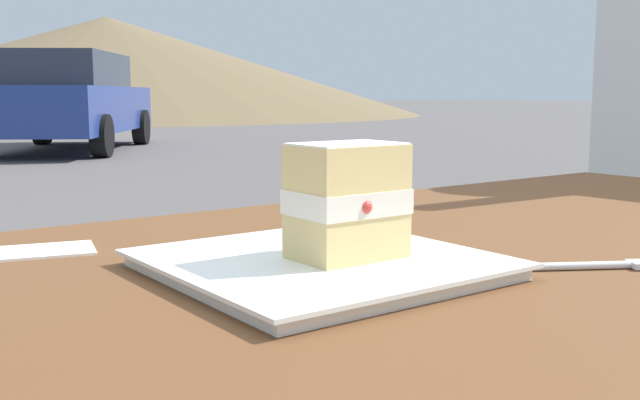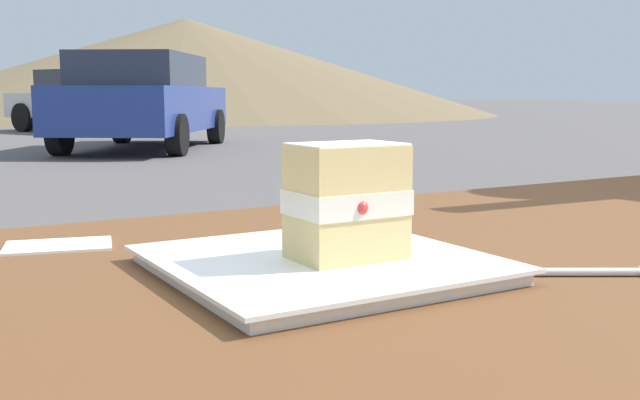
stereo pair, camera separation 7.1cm
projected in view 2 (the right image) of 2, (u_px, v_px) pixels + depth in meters
patio_table at (489, 334)px, 0.83m from camera, size 1.62×0.84×0.73m
dessert_plate at (320, 264)px, 0.72m from camera, size 0.29×0.29×0.02m
cake_slice at (346, 201)px, 0.71m from camera, size 0.10×0.08×0.11m
dessert_fork at (598, 272)px, 0.71m from camera, size 0.15×0.10×0.01m
paper_napkin at (58, 246)px, 0.84m from camera, size 0.13×0.10×0.00m
parked_car_near at (144, 100)px, 12.25m from camera, size 3.99×4.69×1.53m
parked_car_far at (88, 99)px, 17.78m from camera, size 3.25×4.41×1.46m
distant_hill at (187, 66)px, 33.42m from camera, size 27.16×27.16×4.20m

